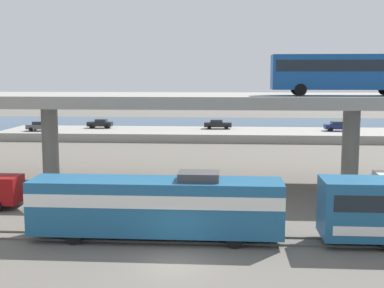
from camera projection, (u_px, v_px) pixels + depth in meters
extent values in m
plane|color=#605B54|center=(175.00, 264.00, 26.94)|extent=(260.00, 260.00, 0.00)
cube|color=#59544C|center=(181.00, 243.00, 30.19)|extent=(110.00, 0.12, 0.12)
cube|color=#59544C|center=(183.00, 235.00, 31.59)|extent=(110.00, 0.12, 0.12)
cube|color=#1E5984|center=(156.00, 206.00, 30.73)|extent=(15.08, 3.00, 3.20)
cube|color=white|center=(156.00, 196.00, 30.65)|extent=(15.08, 3.04, 0.77)
cone|color=white|center=(34.00, 209.00, 31.29)|extent=(2.06, 2.85, 2.85)
cube|color=black|center=(58.00, 190.00, 31.02)|extent=(2.06, 2.70, 1.02)
cube|color=#3F3F42|center=(199.00, 176.00, 30.31)|extent=(2.40, 1.80, 0.50)
cylinder|color=black|center=(73.00, 237.00, 29.93)|extent=(0.96, 0.18, 0.96)
cylinder|color=black|center=(86.00, 224.00, 32.60)|extent=(0.96, 0.18, 0.96)
cylinder|color=black|center=(235.00, 240.00, 29.28)|extent=(0.96, 0.18, 0.96)
cylinder|color=black|center=(234.00, 227.00, 31.95)|extent=(0.96, 0.18, 0.96)
cylinder|color=black|center=(377.00, 230.00, 31.36)|extent=(0.92, 0.18, 0.92)
cube|color=gray|center=(197.00, 100.00, 45.70)|extent=(96.00, 11.68, 1.02)
cylinder|color=gray|center=(50.00, 144.00, 47.17)|extent=(1.50, 1.50, 7.17)
cylinder|color=gray|center=(350.00, 147.00, 45.32)|extent=(1.50, 1.50, 7.17)
cube|color=#14478C|center=(344.00, 72.00, 42.71)|extent=(12.00, 2.55, 2.90)
cube|color=black|center=(344.00, 66.00, 42.64)|extent=(11.52, 2.59, 0.93)
cube|color=black|center=(272.00, 68.00, 43.07)|extent=(0.08, 2.30, 1.74)
cylinder|color=black|center=(301.00, 90.00, 41.96)|extent=(1.00, 0.26, 1.00)
cylinder|color=black|center=(297.00, 89.00, 44.35)|extent=(1.00, 0.26, 1.00)
cylinder|color=black|center=(384.00, 89.00, 43.84)|extent=(1.00, 0.26, 1.00)
cube|color=maroon|center=(6.00, 189.00, 38.10)|extent=(2.00, 2.30, 2.00)
cylinder|color=black|center=(9.00, 199.00, 39.33)|extent=(0.88, 0.28, 0.88)
cube|color=black|center=(358.00, 195.00, 36.34)|extent=(2.00, 2.30, 2.00)
cylinder|color=black|center=(366.00, 213.00, 35.37)|extent=(0.88, 0.28, 0.88)
cylinder|color=black|center=(358.00, 205.00, 37.53)|extent=(0.88, 0.28, 0.88)
cube|color=gray|center=(210.00, 134.00, 81.25)|extent=(65.79, 12.47, 1.25)
cube|color=navy|center=(339.00, 127.00, 80.17)|extent=(4.47, 1.86, 0.70)
cube|color=#1E232B|center=(338.00, 123.00, 80.11)|extent=(1.97, 1.64, 0.48)
cylinder|color=black|center=(347.00, 128.00, 81.00)|extent=(0.64, 0.20, 0.64)
cylinder|color=black|center=(349.00, 130.00, 79.25)|extent=(0.64, 0.20, 0.64)
cylinder|color=black|center=(329.00, 128.00, 81.19)|extent=(0.64, 0.20, 0.64)
cylinder|color=black|center=(331.00, 129.00, 79.44)|extent=(0.64, 0.20, 0.64)
cube|color=black|center=(100.00, 124.00, 84.72)|extent=(4.04, 1.82, 0.70)
cube|color=#1E232B|center=(101.00, 120.00, 84.62)|extent=(1.78, 1.60, 0.48)
cylinder|color=black|center=(91.00, 127.00, 83.99)|extent=(0.64, 0.20, 0.64)
cylinder|color=black|center=(94.00, 126.00, 85.70)|extent=(0.64, 0.20, 0.64)
cylinder|color=black|center=(106.00, 127.00, 83.82)|extent=(0.64, 0.20, 0.64)
cylinder|color=black|center=(109.00, 126.00, 85.53)|extent=(0.64, 0.20, 0.64)
cube|color=black|center=(218.00, 125.00, 83.50)|extent=(4.44, 1.83, 0.70)
cube|color=#1E232B|center=(217.00, 121.00, 83.43)|extent=(1.95, 1.61, 0.48)
cylinder|color=black|center=(226.00, 126.00, 84.31)|extent=(0.64, 0.20, 0.64)
cylinder|color=black|center=(226.00, 127.00, 82.59)|extent=(0.64, 0.20, 0.64)
cylinder|color=black|center=(210.00, 126.00, 84.49)|extent=(0.64, 0.20, 0.64)
cylinder|color=black|center=(209.00, 127.00, 82.78)|extent=(0.64, 0.20, 0.64)
cube|color=#515459|center=(42.00, 127.00, 80.23)|extent=(4.49, 1.87, 0.70)
cube|color=#1E232B|center=(40.00, 123.00, 80.17)|extent=(1.97, 1.64, 0.48)
cylinder|color=black|center=(52.00, 128.00, 81.06)|extent=(0.64, 0.20, 0.64)
cylinder|color=black|center=(48.00, 130.00, 79.31)|extent=(0.64, 0.20, 0.64)
cylinder|color=black|center=(35.00, 128.00, 81.25)|extent=(0.64, 0.20, 0.64)
cylinder|color=black|center=(31.00, 129.00, 79.50)|extent=(0.64, 0.20, 0.64)
cube|color=navy|center=(214.00, 124.00, 104.07)|extent=(140.00, 36.00, 0.01)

